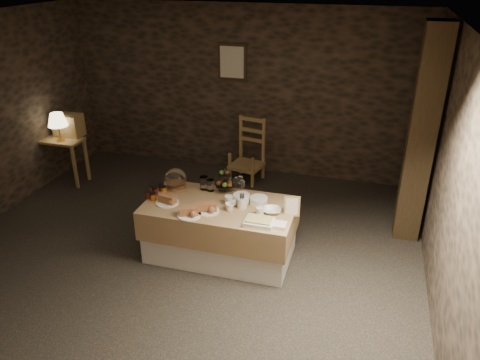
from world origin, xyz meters
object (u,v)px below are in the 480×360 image
(table_lamp, at_px, (57,120))
(buffet_table, at_px, (220,226))
(fruit_stand, at_px, (225,183))
(wine_rack, at_px, (68,125))
(console_table, at_px, (61,147))
(chair, at_px, (248,153))
(timber_column, at_px, (421,138))

(table_lamp, bearing_deg, buffet_table, -22.25)
(buffet_table, relative_size, fruit_stand, 5.55)
(table_lamp, height_order, wine_rack, table_lamp)
(console_table, distance_m, chair, 2.84)
(buffet_table, distance_m, timber_column, 2.53)
(buffet_table, relative_size, table_lamp, 3.97)
(console_table, bearing_deg, chair, 18.47)
(wine_rack, bearing_deg, chair, 15.23)
(buffet_table, distance_m, fruit_stand, 0.52)
(table_lamp, relative_size, timber_column, 0.16)
(wine_rack, relative_size, fruit_stand, 1.38)
(table_lamp, xyz_separation_m, timber_column, (5.00, -0.11, 0.27))
(fruit_stand, bearing_deg, wine_rack, 158.97)
(buffet_table, bearing_deg, console_table, 157.26)
(buffet_table, bearing_deg, timber_column, 27.04)
(table_lamp, distance_m, timber_column, 5.01)
(table_lamp, height_order, fruit_stand, table_lamp)
(buffet_table, xyz_separation_m, wine_rack, (-2.90, 1.41, 0.49))
(timber_column, height_order, fruit_stand, timber_column)
(buffet_table, height_order, timber_column, timber_column)
(table_lamp, height_order, chair, table_lamp)
(console_table, distance_m, wine_rack, 0.35)
(fruit_stand, bearing_deg, chair, 96.58)
(console_table, relative_size, table_lamp, 1.65)
(console_table, distance_m, fruit_stand, 3.05)
(console_table, bearing_deg, fruit_stand, -17.53)
(chair, bearing_deg, console_table, -149.71)
(buffet_table, height_order, fruit_stand, fruit_stand)
(console_table, distance_m, timber_column, 5.10)
(console_table, bearing_deg, wine_rack, 74.48)
(wine_rack, height_order, fruit_stand, wine_rack)
(buffet_table, bearing_deg, chair, 96.72)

